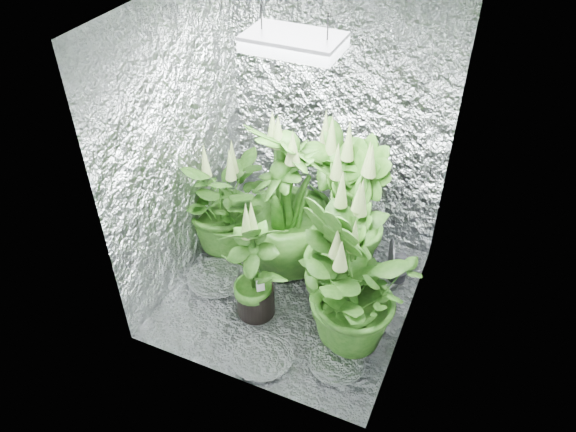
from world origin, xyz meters
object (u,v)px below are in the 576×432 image
(plant_f, at_px, (254,268))
(plant_d, at_px, (286,202))
(plant_a, at_px, (225,202))
(grow_lamp, at_px, (294,43))
(plant_c, at_px, (351,216))
(plant_g, at_px, (339,258))
(plant_e, at_px, (349,294))
(circulation_fan, at_px, (395,264))
(plant_b, at_px, (334,196))

(plant_f, bearing_deg, plant_d, 90.25)
(plant_a, xyz_separation_m, plant_f, (0.49, -0.51, -0.02))
(grow_lamp, distance_m, plant_f, 1.44)
(plant_d, bearing_deg, plant_c, 14.29)
(plant_a, bearing_deg, plant_g, -17.31)
(plant_c, relative_size, plant_e, 1.20)
(plant_d, relative_size, circulation_fan, 3.76)
(plant_f, xyz_separation_m, circulation_fan, (0.77, 0.69, -0.27))
(plant_a, height_order, plant_b, plant_b)
(grow_lamp, xyz_separation_m, plant_g, (0.35, -0.06, -1.31))
(plant_c, height_order, plant_d, plant_d)
(circulation_fan, bearing_deg, grow_lamp, -163.88)
(plant_a, bearing_deg, plant_c, 7.41)
(plant_d, distance_m, circulation_fan, 0.91)
(grow_lamp, distance_m, circulation_fan, 1.84)
(plant_d, height_order, plant_g, plant_d)
(plant_d, xyz_separation_m, circulation_fan, (0.77, 0.18, -0.44))
(plant_e, distance_m, circulation_fan, 0.76)
(plant_b, relative_size, plant_g, 1.03)
(plant_a, distance_m, plant_f, 0.70)
(plant_d, height_order, plant_f, plant_d)
(plant_d, distance_m, plant_g, 0.60)
(plant_e, bearing_deg, plant_f, -179.52)
(plant_b, height_order, plant_d, plant_d)
(plant_g, bearing_deg, plant_e, -54.55)
(plant_f, bearing_deg, plant_a, 133.73)
(grow_lamp, xyz_separation_m, circulation_fan, (0.61, 0.43, -1.69))
(circulation_fan, bearing_deg, plant_e, -119.29)
(grow_lamp, height_order, plant_b, grow_lamp)
(plant_a, xyz_separation_m, plant_g, (0.99, -0.31, 0.08))
(plant_g, bearing_deg, plant_c, 98.99)
(plant_c, bearing_deg, plant_g, -81.01)
(plant_c, distance_m, plant_f, 0.77)
(plant_e, height_order, circulation_fan, plant_e)
(plant_d, bearing_deg, plant_f, -89.75)
(grow_lamp, bearing_deg, circulation_fan, 35.03)
(plant_e, bearing_deg, grow_lamp, 152.05)
(plant_f, height_order, circulation_fan, plant_f)
(plant_a, distance_m, circulation_fan, 1.30)
(plant_e, relative_size, plant_g, 0.85)
(grow_lamp, distance_m, plant_b, 1.41)
(plant_b, bearing_deg, plant_a, -158.55)
(plant_a, bearing_deg, plant_f, -46.27)
(circulation_fan, bearing_deg, plant_g, -137.15)
(plant_e, distance_m, plant_f, 0.64)
(plant_d, xyz_separation_m, plant_e, (0.64, -0.51, -0.15))
(plant_b, height_order, plant_g, plant_b)
(plant_a, xyz_separation_m, circulation_fan, (1.25, 0.19, -0.30))
(plant_f, distance_m, circulation_fan, 1.07)
(grow_lamp, height_order, plant_g, grow_lamp)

